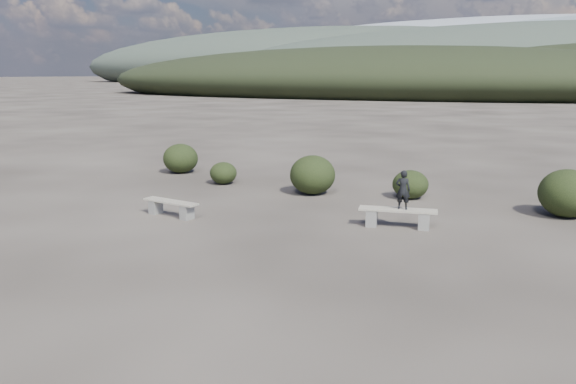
% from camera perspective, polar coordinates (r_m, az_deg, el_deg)
% --- Properties ---
extents(ground, '(1200.00, 1200.00, 0.00)m').
position_cam_1_polar(ground, '(10.72, -4.06, -9.68)').
color(ground, '#292420').
rests_on(ground, ground).
extents(bench_left, '(1.82, 0.61, 0.45)m').
position_cam_1_polar(bench_left, '(16.12, -11.81, -1.49)').
color(bench_left, '#65635E').
rests_on(bench_left, ground).
extents(bench_right, '(2.05, 0.81, 0.50)m').
position_cam_1_polar(bench_right, '(14.91, 11.07, -2.42)').
color(bench_right, '#65635E').
rests_on(bench_right, ground).
extents(seated_person, '(0.41, 0.30, 1.02)m').
position_cam_1_polar(seated_person, '(14.74, 11.60, 0.23)').
color(seated_person, black).
rests_on(seated_person, bench_right).
extents(shrub_a, '(0.98, 0.98, 0.80)m').
position_cam_1_polar(shrub_a, '(20.55, -6.59, 1.93)').
color(shrub_a, black).
rests_on(shrub_a, ground).
extents(shrub_b, '(1.52, 1.52, 1.30)m').
position_cam_1_polar(shrub_b, '(18.66, 2.51, 1.76)').
color(shrub_b, black).
rests_on(shrub_b, ground).
extents(shrub_c, '(1.15, 1.15, 0.92)m').
position_cam_1_polar(shrub_c, '(18.43, 12.32, 0.76)').
color(shrub_c, black).
rests_on(shrub_c, ground).
extents(shrub_d, '(1.54, 1.54, 1.35)m').
position_cam_1_polar(shrub_d, '(17.49, 26.50, -0.11)').
color(shrub_d, black).
rests_on(shrub_d, ground).
extents(shrub_f, '(1.40, 1.40, 1.18)m').
position_cam_1_polar(shrub_f, '(23.09, -10.86, 3.37)').
color(shrub_f, black).
rests_on(shrub_f, ground).
extents(mountain_ridges, '(500.00, 400.00, 56.00)m').
position_cam_1_polar(mountain_ridges, '(348.05, 23.39, 12.12)').
color(mountain_ridges, black).
rests_on(mountain_ridges, ground).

